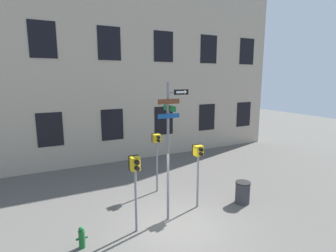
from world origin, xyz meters
The scene contains 8 objects.
ground_plane centered at (0.00, 0.00, 0.00)m, with size 60.00×60.00×0.00m, color #595651.
building_facade centered at (0.00, 8.34, 7.05)m, with size 24.00×0.64×14.09m.
street_sign_pole centered at (0.07, 0.59, 2.96)m, with size 1.19×0.88×4.98m.
pedestrian_signal_left centered at (-1.27, 0.39, 2.05)m, with size 0.34×0.40×2.63m.
pedestrian_signal_right centered at (1.49, 0.91, 2.03)m, with size 0.40×0.40×2.56m.
pedestrian_signal_across centered at (0.67, 3.00, 2.09)m, with size 0.37×0.40×2.69m.
fire_hydrant centered at (-3.06, 0.31, 0.34)m, with size 0.35×0.19×0.69m.
trash_bin centered at (3.35, 0.37, 0.46)m, with size 0.62×0.62×0.91m.
Camera 1 is at (-3.94, -7.30, 5.09)m, focal length 28.00 mm.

